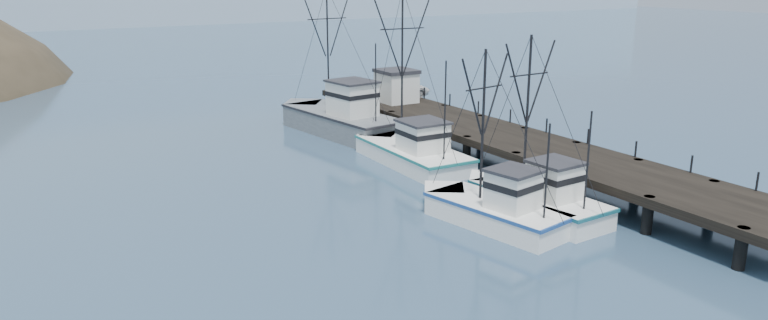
{
  "coord_description": "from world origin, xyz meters",
  "views": [
    {
      "loc": [
        -16.62,
        -20.19,
        12.9
      ],
      "look_at": [
        2.49,
        12.11,
        2.5
      ],
      "focal_mm": 32.0,
      "sensor_mm": 36.0,
      "label": 1
    }
  ],
  "objects_px": {
    "pier": "(497,136)",
    "work_vessel": "(339,119)",
    "trawler_mid": "(492,209)",
    "pier_shed": "(397,85)",
    "trawler_near": "(534,199)",
    "trawler_far": "(410,151)",
    "pickup_truck": "(400,88)"
  },
  "relations": [
    {
      "from": "trawler_near",
      "to": "trawler_far",
      "type": "relative_size",
      "value": 0.83
    },
    {
      "from": "trawler_mid",
      "to": "trawler_far",
      "type": "height_order",
      "value": "trawler_far"
    },
    {
      "from": "pier",
      "to": "trawler_far",
      "type": "relative_size",
      "value": 3.63
    },
    {
      "from": "trawler_near",
      "to": "pickup_truck",
      "type": "relative_size",
      "value": 1.86
    },
    {
      "from": "trawler_far",
      "to": "work_vessel",
      "type": "relative_size",
      "value": 0.85
    },
    {
      "from": "trawler_mid",
      "to": "trawler_far",
      "type": "relative_size",
      "value": 0.78
    },
    {
      "from": "pickup_truck",
      "to": "trawler_mid",
      "type": "bearing_deg",
      "value": 171.26
    },
    {
      "from": "pier_shed",
      "to": "pickup_truck",
      "type": "xyz_separation_m",
      "value": [
        1.56,
        1.92,
        -0.67
      ]
    },
    {
      "from": "pier",
      "to": "trawler_mid",
      "type": "height_order",
      "value": "trawler_mid"
    },
    {
      "from": "trawler_far",
      "to": "pier_shed",
      "type": "bearing_deg",
      "value": 62.71
    },
    {
      "from": "work_vessel",
      "to": "pier_shed",
      "type": "relative_size",
      "value": 4.43
    },
    {
      "from": "trawler_mid",
      "to": "work_vessel",
      "type": "bearing_deg",
      "value": 83.5
    },
    {
      "from": "trawler_mid",
      "to": "pickup_truck",
      "type": "bearing_deg",
      "value": 68.36
    },
    {
      "from": "trawler_far",
      "to": "pier_shed",
      "type": "height_order",
      "value": "trawler_far"
    },
    {
      "from": "pier_shed",
      "to": "pickup_truck",
      "type": "relative_size",
      "value": 0.6
    },
    {
      "from": "trawler_near",
      "to": "trawler_far",
      "type": "height_order",
      "value": "trawler_far"
    },
    {
      "from": "work_vessel",
      "to": "pickup_truck",
      "type": "height_order",
      "value": "work_vessel"
    },
    {
      "from": "trawler_mid",
      "to": "pier_shed",
      "type": "distance_m",
      "value": 24.89
    },
    {
      "from": "trawler_far",
      "to": "work_vessel",
      "type": "xyz_separation_m",
      "value": [
        -0.18,
        10.48,
        0.41
      ]
    },
    {
      "from": "trawler_far",
      "to": "pickup_truck",
      "type": "distance_m",
      "value": 14.87
    },
    {
      "from": "trawler_near",
      "to": "trawler_far",
      "type": "bearing_deg",
      "value": 91.43
    },
    {
      "from": "pier_shed",
      "to": "trawler_far",
      "type": "bearing_deg",
      "value": -117.29
    },
    {
      "from": "pier",
      "to": "pier_shed",
      "type": "xyz_separation_m",
      "value": [
        -0.06,
        13.34,
        1.73
      ]
    },
    {
      "from": "trawler_far",
      "to": "pier",
      "type": "bearing_deg",
      "value": -22.71
    },
    {
      "from": "trawler_far",
      "to": "pier_shed",
      "type": "relative_size",
      "value": 3.78
    },
    {
      "from": "pier",
      "to": "work_vessel",
      "type": "height_order",
      "value": "work_vessel"
    },
    {
      "from": "pier_shed",
      "to": "work_vessel",
      "type": "bearing_deg",
      "value": -175.42
    },
    {
      "from": "pier",
      "to": "trawler_near",
      "type": "xyz_separation_m",
      "value": [
        -5.41,
        -9.79,
        -0.87
      ]
    },
    {
      "from": "pier",
      "to": "trawler_far",
      "type": "height_order",
      "value": "trawler_far"
    },
    {
      "from": "trawler_mid",
      "to": "pickup_truck",
      "type": "xyz_separation_m",
      "value": [
        9.99,
        25.19,
        1.93
      ]
    },
    {
      "from": "work_vessel",
      "to": "pier_shed",
      "type": "distance_m",
      "value": 6.25
    },
    {
      "from": "trawler_near",
      "to": "trawler_far",
      "type": "distance_m",
      "value": 12.18
    }
  ]
}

